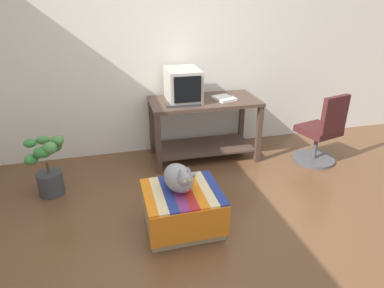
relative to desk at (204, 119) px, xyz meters
name	(u,v)px	position (x,y,z in m)	size (l,w,h in m)	color
ground_plane	(216,241)	(-0.36, -1.60, -0.52)	(14.00, 14.00, 0.00)	brown
back_wall	(167,50)	(-0.36, 0.45, 0.78)	(8.00, 0.10, 2.60)	silver
desk	(204,119)	(0.00, 0.00, 0.00)	(1.33, 0.68, 0.77)	#4C382D
tv_monitor	(183,85)	(-0.25, 0.04, 0.43)	(0.39, 0.52, 0.38)	#BCB7A8
keyboard	(183,104)	(-0.30, -0.14, 0.26)	(0.40, 0.15, 0.02)	#333338
book	(224,98)	(0.24, -0.05, 0.26)	(0.22, 0.26, 0.03)	white
ottoman_with_blanket	(183,209)	(-0.59, -1.33, -0.33)	(0.67, 0.61, 0.38)	tan
cat	(179,178)	(-0.61, -1.30, -0.02)	(0.36, 0.41, 0.28)	gray
potted_plant	(48,169)	(-1.80, -0.44, -0.22)	(0.39, 0.35, 0.64)	#3D3D42
office_chair	(322,134)	(1.35, -0.50, -0.14)	(0.52, 0.52, 0.89)	#4C4C51
pen	(229,96)	(0.34, 0.07, 0.25)	(0.01, 0.01, 0.14)	#B7B7BC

